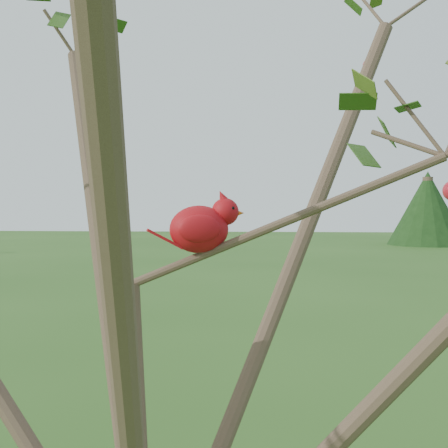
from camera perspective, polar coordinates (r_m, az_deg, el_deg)
crabapple_tree at (r=1.12m, az=-6.19°, el=2.28°), size 2.35×2.05×2.95m
cardinal at (r=1.23m, az=-1.99°, el=-0.25°), size 0.19×0.12×0.14m
distant_trees at (r=26.22m, az=2.52°, el=0.81°), size 40.76×10.96×3.45m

